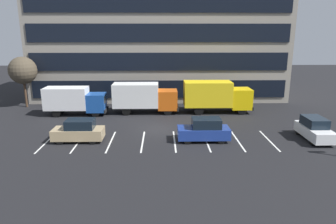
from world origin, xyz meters
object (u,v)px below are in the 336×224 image
(box_truck_orange, at_px, (144,97))
(suv_navy, at_px, (204,130))
(bare_tree, at_px, (23,71))
(suv_tan, at_px, (79,131))
(box_truck_blue, at_px, (74,100))
(box_truck_yellow_all, at_px, (216,95))
(suv_white, at_px, (314,129))

(box_truck_orange, xyz_separation_m, suv_navy, (5.79, -9.74, -1.00))
(bare_tree, bearing_deg, suv_tan, -52.25)
(box_truck_blue, distance_m, suv_navy, 16.46)
(box_truck_orange, bearing_deg, suv_tan, -118.27)
(box_truck_yellow_all, height_order, suv_tan, box_truck_yellow_all)
(suv_tan, xyz_separation_m, suv_navy, (10.97, -0.10, 0.04))
(suv_white, relative_size, bare_tree, 0.69)
(box_truck_yellow_all, height_order, suv_navy, box_truck_yellow_all)
(box_truck_blue, xyz_separation_m, suv_navy, (13.74, -9.02, -0.83))
(suv_white, bearing_deg, box_truck_orange, 148.53)
(box_truck_yellow_all, xyz_separation_m, box_truck_orange, (-8.48, -0.08, -0.11))
(suv_white, distance_m, suv_navy, 9.85)
(suv_white, bearing_deg, box_truck_yellow_all, 126.58)
(box_truck_orange, xyz_separation_m, suv_white, (15.65, -9.58, -1.02))
(box_truck_blue, xyz_separation_m, suv_white, (23.60, -8.86, -0.85))
(suv_white, bearing_deg, suv_navy, -179.06)
(box_truck_orange, xyz_separation_m, suv_tan, (-5.18, -9.64, -1.03))
(suv_tan, bearing_deg, suv_navy, -0.53)
(box_truck_orange, distance_m, suv_tan, 10.99)
(box_truck_blue, distance_m, box_truck_orange, 7.98)
(bare_tree, bearing_deg, box_truck_yellow_all, -7.77)
(box_truck_yellow_all, height_order, bare_tree, bare_tree)
(box_truck_orange, height_order, suv_navy, box_truck_orange)
(suv_tan, relative_size, suv_navy, 0.96)
(bare_tree, bearing_deg, box_truck_blue, -29.03)
(box_truck_blue, height_order, bare_tree, bare_tree)
(box_truck_blue, height_order, suv_white, box_truck_blue)
(suv_tan, bearing_deg, box_truck_yellow_all, 35.42)
(box_truck_orange, height_order, suv_white, box_truck_orange)
(box_truck_orange, relative_size, suv_tan, 1.74)
(box_truck_yellow_all, bearing_deg, box_truck_orange, -179.46)
(box_truck_orange, distance_m, suv_white, 18.37)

